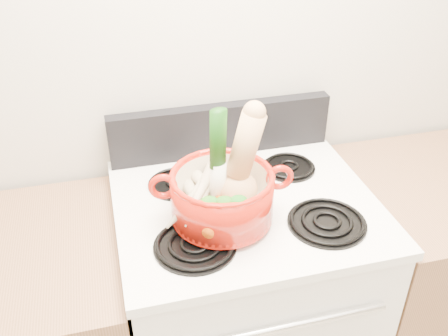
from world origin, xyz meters
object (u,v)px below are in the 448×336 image
object	(u,v)px
stove_body	(243,313)
squash	(238,161)
dutch_oven	(222,196)
leek	(218,158)

from	to	relation	value
stove_body	squash	distance (m)	0.68
dutch_oven	leek	xyz separation A→B (m)	(-0.01, 0.02, 0.11)
squash	leek	xyz separation A→B (m)	(-0.05, 0.01, 0.01)
dutch_oven	leek	world-z (taller)	leek
stove_body	leek	xyz separation A→B (m)	(-0.10, -0.06, 0.69)
squash	stove_body	bearing A→B (deg)	70.09
dutch_oven	leek	distance (m)	0.12
stove_body	leek	size ratio (longest dim) A/B	2.96
dutch_oven	leek	size ratio (longest dim) A/B	0.91
leek	squash	bearing A→B (deg)	-24.94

